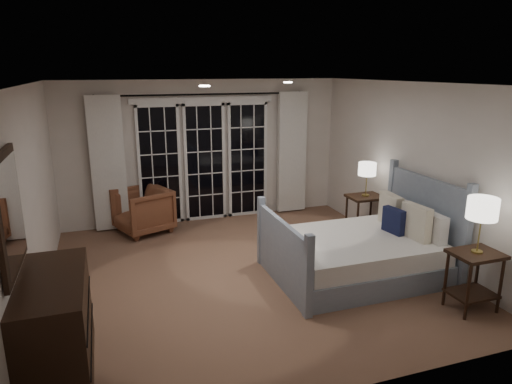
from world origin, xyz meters
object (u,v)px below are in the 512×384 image
object	(u,v)px
nightstand_left	(474,272)
armchair	(143,211)
lamp_left	(483,209)
bed	(360,252)
nightstand_right	(365,210)
lamp_right	(367,170)
dresser	(56,327)

from	to	relation	value
nightstand_left	armchair	xyz separation A→B (m)	(-3.30, 3.83, -0.09)
lamp_left	armchair	xyz separation A→B (m)	(-3.30, 3.83, -0.83)
bed	nightstand_left	world-z (taller)	bed
lamp_left	armchair	size ratio (longest dim) A/B	0.76
bed	lamp_left	distance (m)	1.67
nightstand_right	lamp_right	bearing A→B (deg)	-159.44
nightstand_left	lamp_left	distance (m)	0.74
bed	dresser	bearing A→B (deg)	-165.48
nightstand_left	dresser	world-z (taller)	dresser
lamp_right	armchair	world-z (taller)	lamp_right
lamp_left	dresser	size ratio (longest dim) A/B	0.48
lamp_left	lamp_right	xyz separation A→B (m)	(0.08, 2.42, -0.07)
bed	armchair	size ratio (longest dim) A/B	2.63
nightstand_left	nightstand_right	distance (m)	2.42
nightstand_left	bed	bearing A→B (deg)	120.70
lamp_left	bed	bearing A→B (deg)	120.70
bed	lamp_left	bearing A→B (deg)	-59.30
bed	dresser	distance (m)	3.77
nightstand_right	lamp_left	world-z (taller)	lamp_left
lamp_left	nightstand_right	bearing A→B (deg)	88.16
dresser	bed	bearing A→B (deg)	14.52
nightstand_left	armchair	world-z (taller)	armchair
lamp_right	lamp_left	bearing A→B (deg)	-91.84
bed	nightstand_right	xyz separation A→B (m)	(0.80, 1.20, 0.15)
nightstand_left	lamp_right	xyz separation A→B (m)	(0.08, 2.42, 0.67)
armchair	dresser	bearing A→B (deg)	-38.32
nightstand_right	nightstand_left	bearing A→B (deg)	-91.84
nightstand_left	dresser	xyz separation A→B (m)	(-4.37, 0.27, 0.01)
nightstand_right	lamp_left	size ratio (longest dim) A/B	1.12
nightstand_right	lamp_right	distance (m)	0.67
nightstand_left	nightstand_right	bearing A→B (deg)	88.16
nightstand_right	lamp_left	bearing A→B (deg)	-91.84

